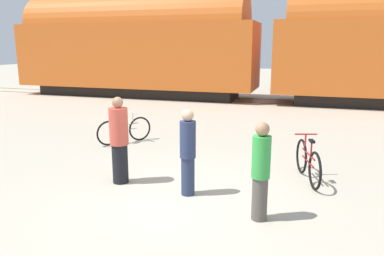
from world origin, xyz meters
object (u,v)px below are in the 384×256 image
object	(u,v)px
freight_train	(266,44)
person_in_green	(261,171)
bicycle_maroon	(308,162)
bicycle_silver	(125,130)
person_in_navy	(188,152)
person_in_red	(119,141)

from	to	relation	value
freight_train	person_in_green	bearing A→B (deg)	-83.45
bicycle_maroon	bicycle_silver	world-z (taller)	bicycle_maroon
person_in_navy	bicycle_silver	bearing A→B (deg)	-161.71
bicycle_silver	person_in_red	xyz separation A→B (m)	(1.41, -2.89, 0.51)
freight_train	person_in_green	world-z (taller)	freight_train
bicycle_maroon	person_in_navy	distance (m)	2.62
person_in_navy	freight_train	bearing A→B (deg)	155.26
bicycle_maroon	person_in_red	bearing A→B (deg)	-160.80
bicycle_silver	person_in_green	xyz separation A→B (m)	(4.34, -3.72, 0.45)
person_in_navy	person_in_green	bearing A→B (deg)	40.62
bicycle_silver	person_in_red	distance (m)	3.25
freight_train	person_in_red	size ratio (longest dim) A/B	15.38
freight_train	bicycle_silver	xyz separation A→B (m)	(-2.82, -9.54, -2.43)
bicycle_silver	person_in_navy	world-z (taller)	person_in_navy
bicycle_maroon	person_in_navy	xyz separation A→B (m)	(-2.13, -1.46, 0.43)
freight_train	bicycle_maroon	bearing A→B (deg)	-78.68
bicycle_silver	person_in_navy	size ratio (longest dim) A/B	0.85
bicycle_silver	person_in_navy	distance (m)	4.27
bicycle_maroon	person_in_green	world-z (taller)	person_in_green
bicycle_maroon	person_in_navy	bearing A→B (deg)	-145.56
freight_train	person_in_red	xyz separation A→B (m)	(-1.41, -12.42, -1.92)
freight_train	person_in_navy	world-z (taller)	freight_train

